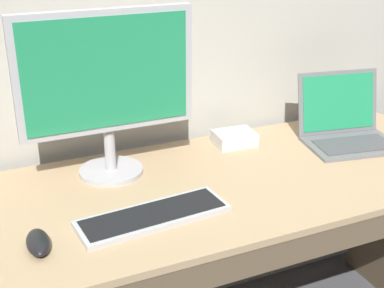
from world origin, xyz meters
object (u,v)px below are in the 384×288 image
Objects in this scene: wired_keyboard at (153,216)px; external_drive_box at (234,138)px; laptop_space_gray at (347,127)px; external_monitor at (107,83)px; computer_mouse at (38,242)px.

external_drive_box reaches higher than wired_keyboard.
external_drive_box is at bearing 160.09° from laptop_space_gray.
wired_keyboard is at bearing -164.78° from laptop_space_gray.
laptop_space_gray is 0.85× the size of wired_keyboard.
laptop_space_gray is 0.41m from external_drive_box.
wired_keyboard is (-0.83, -0.23, -0.05)m from laptop_space_gray.
external_monitor is (-0.86, 0.08, 0.25)m from laptop_space_gray.
computer_mouse is at bearing -167.90° from laptop_space_gray.
laptop_space_gray is 0.86m from wired_keyboard.
external_monitor reaches higher than wired_keyboard.
external_monitor is at bearing 94.90° from wired_keyboard.
laptop_space_gray is 0.67× the size of external_monitor.
laptop_space_gray is at bearing -5.16° from external_monitor.
external_monitor is 4.43× the size of computer_mouse.
laptop_space_gray reaches higher than external_drive_box.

